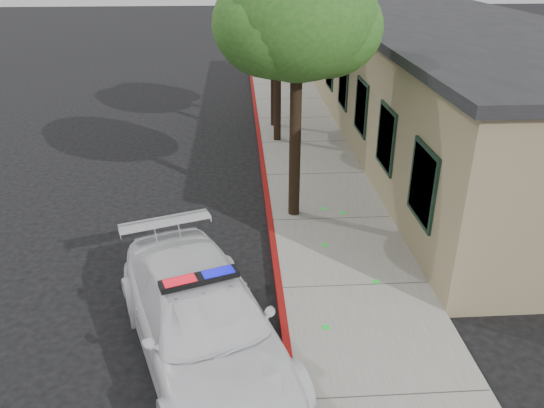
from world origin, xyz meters
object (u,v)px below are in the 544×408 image
Objects in this scene: clapboard_building at (449,85)px; street_tree_mid at (278,9)px; street_tree_far at (275,15)px; street_tree_near at (298,20)px; police_car at (202,320)px.

clapboard_building is 3.52× the size of street_tree_mid.
street_tree_mid is 1.08× the size of street_tree_far.
street_tree_near reaches higher than street_tree_far.
street_tree_near reaches higher than police_car.
street_tree_mid reaches higher than street_tree_far.
police_car is at bearing -126.88° from clapboard_building.
police_car is 0.89× the size of street_tree_near.
street_tree_near reaches higher than street_tree_mid.
street_tree_far is at bearing 61.06° from police_car.
clapboard_building is 13.53m from police_car.
clapboard_building is at bearing -3.19° from street_tree_mid.
police_car is at bearing -100.70° from street_tree_mid.
clapboard_building is 8.71m from street_tree_near.
clapboard_building is 3.60× the size of police_car.
police_car is 11.93m from street_tree_mid.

